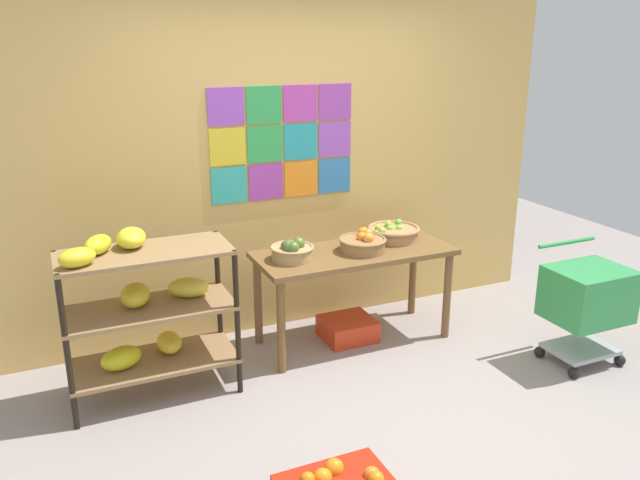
{
  "coord_description": "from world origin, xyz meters",
  "views": [
    {
      "loc": [
        -1.77,
        -2.95,
        2.25
      ],
      "look_at": [
        -0.06,
        0.87,
        0.91
      ],
      "focal_mm": 36.08,
      "sensor_mm": 36.0,
      "label": 1
    }
  ],
  "objects_px": {
    "banana_shelf_unit": "(144,303)",
    "produce_crate_under_table": "(348,329)",
    "fruit_basket_back_right": "(292,250)",
    "fruit_basket_right": "(393,232)",
    "display_table": "(354,263)",
    "fruit_basket_back_left": "(363,243)",
    "shopping_cart": "(587,298)"
  },
  "relations": [
    {
      "from": "fruit_basket_back_right",
      "to": "shopping_cart",
      "type": "xyz_separation_m",
      "value": [
        1.83,
        -0.98,
        -0.3
      ]
    },
    {
      "from": "banana_shelf_unit",
      "to": "fruit_basket_back_left",
      "type": "xyz_separation_m",
      "value": [
        1.62,
        0.12,
        0.16
      ]
    },
    {
      "from": "fruit_basket_back_left",
      "to": "produce_crate_under_table",
      "type": "relative_size",
      "value": 0.9
    },
    {
      "from": "display_table",
      "to": "shopping_cart",
      "type": "relative_size",
      "value": 1.75
    },
    {
      "from": "fruit_basket_right",
      "to": "display_table",
      "type": "bearing_deg",
      "value": -163.12
    },
    {
      "from": "banana_shelf_unit",
      "to": "fruit_basket_back_right",
      "type": "xyz_separation_m",
      "value": [
        1.07,
        0.15,
        0.16
      ]
    },
    {
      "from": "banana_shelf_unit",
      "to": "produce_crate_under_table",
      "type": "relative_size",
      "value": 2.86
    },
    {
      "from": "fruit_basket_back_left",
      "to": "fruit_basket_back_right",
      "type": "height_order",
      "value": "fruit_basket_back_right"
    },
    {
      "from": "produce_crate_under_table",
      "to": "display_table",
      "type": "bearing_deg",
      "value": -48.09
    },
    {
      "from": "fruit_basket_back_left",
      "to": "shopping_cart",
      "type": "height_order",
      "value": "fruit_basket_back_left"
    },
    {
      "from": "produce_crate_under_table",
      "to": "fruit_basket_back_right",
      "type": "bearing_deg",
      "value": -175.51
    },
    {
      "from": "shopping_cart",
      "to": "banana_shelf_unit",
      "type": "bearing_deg",
      "value": 173.54
    },
    {
      "from": "banana_shelf_unit",
      "to": "display_table",
      "type": "distance_m",
      "value": 1.57
    },
    {
      "from": "shopping_cart",
      "to": "fruit_basket_back_left",
      "type": "bearing_deg",
      "value": 153.1
    },
    {
      "from": "fruit_basket_back_right",
      "to": "produce_crate_under_table",
      "type": "xyz_separation_m",
      "value": [
        0.47,
        0.04,
        -0.72
      ]
    },
    {
      "from": "banana_shelf_unit",
      "to": "produce_crate_under_table",
      "type": "xyz_separation_m",
      "value": [
        1.54,
        0.18,
        -0.55
      ]
    },
    {
      "from": "fruit_basket_back_right",
      "to": "shopping_cart",
      "type": "relative_size",
      "value": 0.37
    },
    {
      "from": "fruit_basket_right",
      "to": "shopping_cart",
      "type": "distance_m",
      "value": 1.47
    },
    {
      "from": "fruit_basket_back_left",
      "to": "fruit_basket_back_right",
      "type": "distance_m",
      "value": 0.55
    },
    {
      "from": "fruit_basket_back_right",
      "to": "produce_crate_under_table",
      "type": "bearing_deg",
      "value": 4.49
    },
    {
      "from": "shopping_cart",
      "to": "display_table",
      "type": "bearing_deg",
      "value": 153.27
    },
    {
      "from": "fruit_basket_back_right",
      "to": "shopping_cart",
      "type": "bearing_deg",
      "value": -28.02
    },
    {
      "from": "fruit_basket_right",
      "to": "shopping_cart",
      "type": "height_order",
      "value": "fruit_basket_right"
    },
    {
      "from": "banana_shelf_unit",
      "to": "shopping_cart",
      "type": "bearing_deg",
      "value": -15.95
    },
    {
      "from": "produce_crate_under_table",
      "to": "fruit_basket_right",
      "type": "bearing_deg",
      "value": 11.77
    },
    {
      "from": "fruit_basket_back_left",
      "to": "fruit_basket_back_right",
      "type": "relative_size",
      "value": 1.14
    },
    {
      "from": "display_table",
      "to": "shopping_cart",
      "type": "height_order",
      "value": "shopping_cart"
    },
    {
      "from": "display_table",
      "to": "fruit_basket_back_right",
      "type": "distance_m",
      "value": 0.52
    },
    {
      "from": "fruit_basket_right",
      "to": "produce_crate_under_table",
      "type": "distance_m",
      "value": 0.83
    },
    {
      "from": "fruit_basket_right",
      "to": "shopping_cart",
      "type": "bearing_deg",
      "value": -49.75
    },
    {
      "from": "display_table",
      "to": "fruit_basket_right",
      "type": "bearing_deg",
      "value": 16.88
    },
    {
      "from": "fruit_basket_back_left",
      "to": "fruit_basket_right",
      "type": "relative_size",
      "value": 0.86
    }
  ]
}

